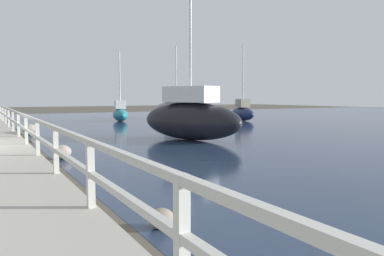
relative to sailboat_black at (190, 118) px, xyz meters
The scene contains 8 objects.
railing 6.52m from the sailboat_black, behind, with size 0.10×32.50×0.97m.
boulder_downstream 6.23m from the sailboat_black, 157.67° to the right, with size 0.56×0.50×0.42m.
boulder_mid_strip 10.79m from the sailboat_black, 121.68° to the right, with size 0.38×0.34×0.29m.
boulder_upstream 8.25m from the sailboat_black, 133.81° to the left, with size 0.69×0.62×0.52m.
sailboat_black is the anchor object (origin of this frame).
sailboat_navy 13.64m from the sailboat_black, 43.32° to the left, with size 1.76×3.45×5.83m.
sailboat_gray 15.80m from the sailboat_black, 64.89° to the left, with size 2.81×5.19×6.07m.
sailboat_teal 13.37m from the sailboat_black, 83.85° to the left, with size 1.71×3.30×5.15m.
Camera 1 is at (0.20, -13.26, 1.84)m, focal length 35.00 mm.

